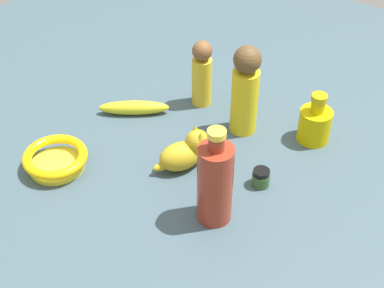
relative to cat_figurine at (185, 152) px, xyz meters
name	(u,v)px	position (x,y,z in m)	size (l,w,h in m)	color
ground	(192,161)	(0.00, -0.02, -0.04)	(2.00, 2.00, 0.00)	#384C56
cat_figurine	(185,152)	(0.00, 0.00, 0.00)	(0.10, 0.13, 0.10)	#B3961D
banana	(134,108)	(0.23, -0.08, -0.02)	(0.18, 0.04, 0.04)	gold
person_figure_adult	(245,90)	(-0.03, -0.19, 0.07)	(0.09, 0.09, 0.23)	gold
nail_polish_jar	(261,178)	(-0.17, -0.05, -0.02)	(0.04, 0.04, 0.04)	#2E5425
bottle_short	(315,123)	(-0.19, -0.26, 0.00)	(0.08, 0.08, 0.13)	#C1AB04
person_figure_child	(202,73)	(0.12, -0.23, 0.05)	(0.06, 0.06, 0.18)	gold
bottle_tall	(215,182)	(-0.14, 0.09, 0.05)	(0.07, 0.07, 0.23)	maroon
bowl	(56,159)	(0.24, 0.18, -0.02)	(0.15, 0.15, 0.04)	yellow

